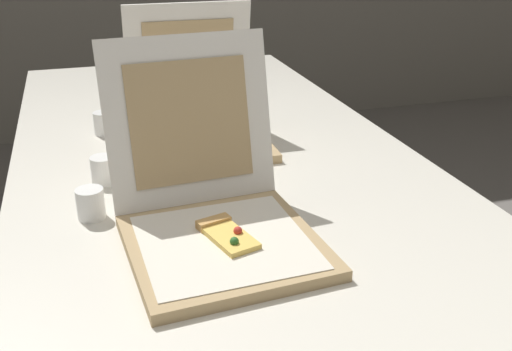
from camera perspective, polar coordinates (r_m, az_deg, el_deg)
table at (r=1.44m, az=-2.82°, el=-1.06°), size 1.00×2.37×0.74m
pizza_box_front at (r=1.10m, az=-3.85°, el=-3.86°), size 0.37×0.44×0.35m
pizza_box_middle at (r=1.59m, az=-5.58°, el=4.94°), size 0.34×0.34×0.36m
cup_white_near_center at (r=1.23m, az=-15.59°, el=-2.62°), size 0.06×0.06×0.06m
cup_white_far at (r=1.71m, az=-14.38°, el=4.88°), size 0.06×0.06×0.06m
cup_white_mid at (r=1.39m, az=-14.43°, el=0.52°), size 0.06×0.06×0.06m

